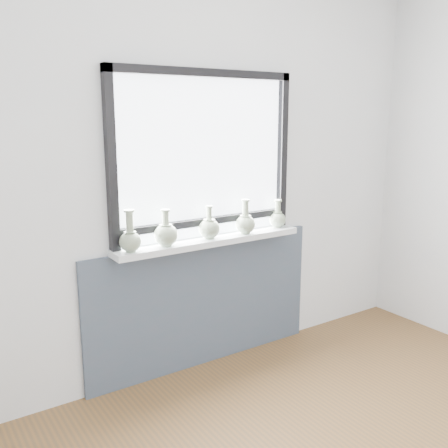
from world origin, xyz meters
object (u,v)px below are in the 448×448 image
vase_a (130,239)px  vase_b (166,233)px  vase_c (209,228)px  vase_d (245,223)px  windowsill (210,241)px  vase_e (278,218)px

vase_a → vase_b: bearing=0.9°
vase_a → vase_c: size_ratio=1.16×
vase_a → vase_d: 0.82m
windowsill → vase_a: 0.57m
windowsill → vase_c: size_ratio=6.22×
vase_e → vase_b: bearing=-178.4°
vase_b → vase_e: 0.89m
vase_a → vase_e: bearing=1.4°
windowsill → vase_b: vase_b is taller
vase_d → vase_e: 0.30m
vase_b → vase_e: bearing=1.6°
vase_e → windowsill: bearing=-179.8°
vase_c → vase_a: bearing=-178.5°
vase_c → vase_e: vase_c is taller
windowsill → vase_b: 0.34m
vase_a → vase_b: 0.23m
vase_b → windowsill: bearing=3.9°
windowsill → vase_c: bearing=-140.9°
vase_a → vase_c: bearing=1.5°
vase_d → vase_e: (0.30, 0.03, -0.01)m
vase_a → vase_c: vase_a is taller
vase_d → vase_a: bearing=179.9°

